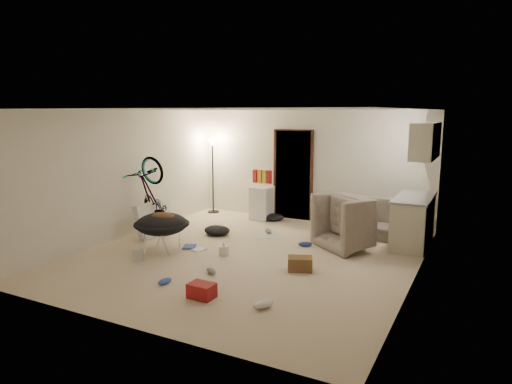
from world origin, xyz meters
The scene contains 38 objects.
floor centered at (0.00, 0.00, -0.01)m, with size 5.50×6.00×0.02m, color beige.
ceiling centered at (0.00, 0.00, 2.51)m, with size 5.50×6.00×0.02m, color white.
wall_back centered at (0.00, 3.01, 1.25)m, with size 5.50×0.02×2.50m, color silver.
wall_front centered at (0.00, -3.01, 1.25)m, with size 5.50×0.02×2.50m, color silver.
wall_left centered at (-2.76, 0.00, 1.25)m, with size 0.02×6.00×2.50m, color silver.
wall_right centered at (2.76, 0.00, 1.25)m, with size 0.02×6.00×2.50m, color silver.
doorway centered at (-0.40, 2.97, 1.02)m, with size 0.85×0.10×2.04m, color black.
door_trim centered at (-0.40, 2.94, 1.02)m, with size 0.97×0.04×2.10m, color #381C13.
floor_lamp centered at (-2.40, 2.65, 1.31)m, with size 0.28×0.28×1.81m.
kitchen_counter centered at (2.43, 2.00, 0.44)m, with size 0.60×1.50×0.88m, color beige.
counter_top centered at (2.43, 2.00, 0.90)m, with size 0.64×1.54×0.04m, color gray.
kitchen_uppers centered at (2.56, 2.00, 1.95)m, with size 0.38×1.40×0.65m, color beige.
sofa centered at (1.62, 2.45, 0.30)m, with size 2.05×0.80×0.60m, color #353D36.
armchair centered at (1.55, 1.44, 0.36)m, with size 1.10×0.96×0.71m, color #353D36.
bicycle centered at (-2.30, 0.25, 0.43)m, with size 0.57×1.65×0.87m, color black.
book_asset centered at (-1.52, -1.19, 0.01)m, with size 0.16×0.22×0.02m, color maroon.
mini_fridge centered at (-1.01, 2.55, 0.38)m, with size 0.44×0.44×0.76m, color white.
snack_box_0 centered at (-1.18, 2.55, 1.00)m, with size 0.10×0.07×0.30m, color maroon.
snack_box_1 centered at (-1.06, 2.55, 1.00)m, with size 0.10×0.07×0.30m, color orange.
snack_box_2 centered at (-0.94, 2.55, 1.00)m, with size 0.10×0.07×0.30m, color gold.
snack_box_3 centered at (-0.82, 2.55, 1.00)m, with size 0.10×0.07×0.30m, color maroon.
saucer_chair centered at (-1.47, -0.50, 0.41)m, with size 0.98×0.98×0.70m.
hoodie centered at (-1.42, -0.53, 0.62)m, with size 0.48×0.40×0.22m, color #4B2B1A.
sofa_drape centered at (0.67, 2.45, 0.54)m, with size 0.56×0.46×0.28m, color black.
tv_box centered at (-2.30, 0.31, 0.34)m, with size 0.13×1.04×0.69m, color silver.
drink_case_a centered at (1.09, -0.30, 0.11)m, with size 0.38×0.27×0.22m, color brown.
drink_case_b centered at (0.32, -1.90, 0.10)m, with size 0.34×0.25×0.20m, color maroon.
juicer centered at (-0.38, -0.19, 0.10)m, with size 0.17×0.17×0.24m.
newspaper centered at (-0.29, 1.35, 0.00)m, with size 0.44×0.58×0.01m, color #BBB6AD.
book_blue centered at (-1.18, -0.09, 0.01)m, with size 0.21×0.29×0.03m, color #2E47A6.
book_white centered at (-0.94, -0.14, 0.01)m, with size 0.18×0.24×0.02m, color silver.
shoe_0 centered at (0.70, 0.95, 0.05)m, with size 0.25×0.10×0.09m, color #2E47A6.
shoe_1 centered at (-0.33, 1.49, 0.05)m, with size 0.27×0.11×0.10m, color slate.
shoe_2 centered at (-0.43, -1.74, 0.05)m, with size 0.25×0.10×0.09m, color #2E47A6.
shoe_3 centered at (-0.07, -1.07, 0.04)m, with size 0.24×0.10×0.09m, color slate.
shoe_4 centered at (1.20, -1.83, 0.06)m, with size 0.30×0.12×0.11m, color white.
clothes_lump_a centered at (-1.20, 0.91, 0.09)m, with size 0.56×0.48×0.18m, color black.
clothes_lump_b centered at (-0.71, 2.55, 0.08)m, with size 0.50×0.43×0.15m, color black.
Camera 1 is at (3.61, -6.71, 2.46)m, focal length 32.00 mm.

